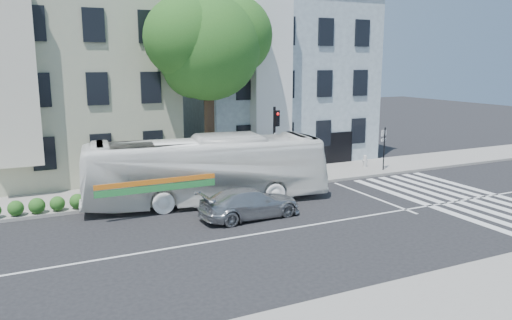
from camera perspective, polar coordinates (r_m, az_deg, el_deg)
ground at (r=20.70m, az=3.16°, el=-7.96°), size 120.00×120.00×0.00m
sidewalk_far at (r=27.66m, az=-4.86°, el=-2.89°), size 80.00×4.00×0.15m
sidewalk_near at (r=14.76m, az=18.97°, el=-16.50°), size 80.00×4.00×0.15m
building_left at (r=32.22m, az=-21.48°, el=8.14°), size 12.00×10.00×11.00m
building_right at (r=36.11m, az=1.50°, el=9.15°), size 12.00×10.00×11.00m
street_tree at (r=27.57m, az=-5.57°, el=13.31°), size 7.30×5.90×11.10m
bus at (r=24.27m, az=-5.69°, el=-1.11°), size 4.32×12.03×3.28m
sedan at (r=22.04m, az=-0.69°, el=-4.93°), size 2.09×4.68×1.33m
hedge at (r=24.42m, az=-17.77°, el=-4.27°), size 8.33×3.50×0.70m
traffic_signal at (r=27.76m, az=2.21°, el=2.93°), size 0.43×0.53×4.34m
fire_hydrant at (r=32.71m, az=12.35°, el=-0.07°), size 0.42×0.25×0.77m
far_sign_pole at (r=31.83m, az=14.42°, el=1.88°), size 0.47×0.23×2.68m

